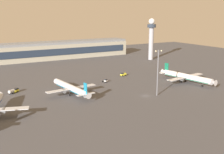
# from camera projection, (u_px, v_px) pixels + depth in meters

# --- Properties ---
(ground_plane) EXTENTS (416.00, 416.00, 0.00)m
(ground_plane) POSITION_uv_depth(u_px,v_px,m) (146.00, 96.00, 146.30)
(ground_plane) COLOR #4C4C51
(terminal_building) EXTENTS (195.12, 22.40, 16.40)m
(terminal_building) POSITION_uv_depth(u_px,v_px,m) (30.00, 52.00, 253.24)
(terminal_building) COLOR #B2AD99
(terminal_building) RESTS_ON ground
(control_tower) EXTENTS (8.00, 8.00, 38.19)m
(control_tower) POSITION_uv_depth(u_px,v_px,m) (151.00, 36.00, 256.09)
(control_tower) COLOR #A8A8B2
(control_tower) RESTS_ON ground
(airplane_far_stand) EXTENTS (31.42, 40.22, 10.33)m
(airplane_far_stand) POSITION_uv_depth(u_px,v_px,m) (186.00, 77.00, 172.76)
(airplane_far_stand) COLOR white
(airplane_far_stand) RESTS_ON ground
(airplane_taxiway_distant) EXTENTS (28.81, 36.92, 9.47)m
(airplane_taxiway_distant) POSITION_uv_depth(u_px,v_px,m) (71.00, 88.00, 148.08)
(airplane_taxiway_distant) COLOR silver
(airplane_taxiway_distant) RESTS_ON ground
(pushback_tug) EXTENTS (2.99, 3.56, 2.05)m
(pushback_tug) POSITION_uv_depth(u_px,v_px,m) (106.00, 81.00, 175.02)
(pushback_tug) COLOR white
(pushback_tug) RESTS_ON ground
(cargo_loader) EXTENTS (4.34, 2.43, 2.25)m
(cargo_loader) POSITION_uv_depth(u_px,v_px,m) (123.00, 74.00, 192.71)
(cargo_loader) COLOR yellow
(cargo_loader) RESTS_ON ground
(fuel_truck) EXTENTS (6.32, 5.42, 2.35)m
(fuel_truck) POSITION_uv_depth(u_px,v_px,m) (14.00, 91.00, 151.39)
(fuel_truck) COLOR yellow
(fuel_truck) RESTS_ON ground
(apron_light_west) EXTENTS (4.80, 0.90, 24.44)m
(apron_light_west) POSITION_uv_depth(u_px,v_px,m) (158.00, 70.00, 143.93)
(apron_light_west) COLOR slate
(apron_light_west) RESTS_ON ground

